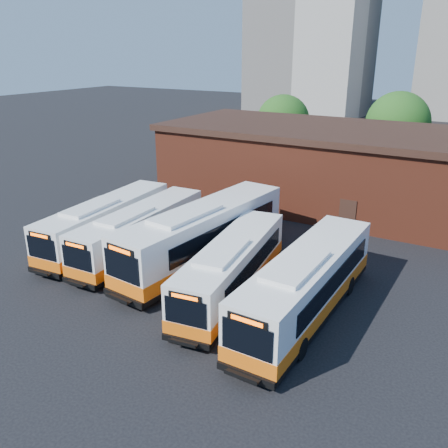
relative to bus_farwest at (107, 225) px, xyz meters
The scene contains 10 objects.
ground 10.82m from the bus_farwest, 19.27° to the right, with size 220.00×220.00×0.00m, color black.
bus_farwest is the anchor object (origin of this frame).
bus_west 2.90m from the bus_farwest, ahead, with size 2.83×11.63×3.14m.
bus_midwest 7.16m from the bus_farwest, ahead, with size 4.18×13.95×3.75m.
bus_mideast 10.65m from the bus_farwest, ahead, with size 3.84×11.55×3.10m.
bus_east 14.82m from the bus_farwest, ahead, with size 2.86×12.64×3.43m.
transit_worker 11.69m from the bus_farwest, 30.38° to the right, with size 0.59×0.39×1.62m, color #111732.
depot_building 19.41m from the bus_farwest, 58.42° to the left, with size 28.60×12.60×6.40m.
tree_west 28.64m from the bus_farwest, 89.76° to the left, with size 6.00×6.00×7.65m.
tree_mid 32.98m from the bus_farwest, 68.31° to the left, with size 6.56×6.56×8.36m.
Camera 1 is at (11.44, -17.95, 12.47)m, focal length 38.00 mm.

